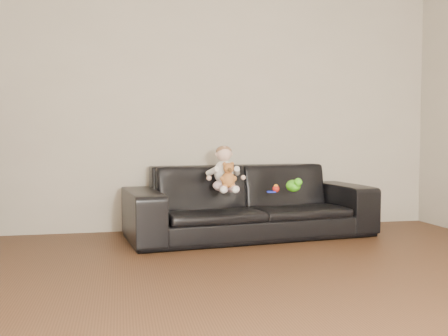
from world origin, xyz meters
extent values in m
plane|color=#482C19|center=(0.00, 0.00, 0.00)|extent=(5.50, 5.50, 0.00)
plane|color=#B4AB97|center=(0.00, 2.75, 1.30)|extent=(5.00, 0.00, 5.00)
imported|color=black|center=(0.36, 2.25, 0.34)|extent=(2.42, 1.19, 0.68)
ellipsoid|color=silver|center=(0.09, 2.14, 0.50)|extent=(0.23, 0.21, 0.11)
ellipsoid|color=white|center=(0.09, 2.15, 0.63)|extent=(0.20, 0.17, 0.22)
sphere|color=beige|center=(0.09, 2.14, 0.80)|extent=(0.16, 0.16, 0.14)
ellipsoid|color=#8C603F|center=(0.09, 2.15, 0.82)|extent=(0.16, 0.16, 0.10)
cylinder|color=silver|center=(0.04, 2.00, 0.49)|extent=(0.08, 0.18, 0.07)
cylinder|color=silver|center=(0.13, 2.00, 0.49)|extent=(0.08, 0.18, 0.07)
sphere|color=white|center=(0.03, 1.91, 0.49)|extent=(0.07, 0.07, 0.06)
sphere|color=white|center=(0.14, 1.91, 0.49)|extent=(0.07, 0.07, 0.06)
cylinder|color=white|center=(-0.03, 2.10, 0.64)|extent=(0.07, 0.16, 0.10)
cylinder|color=white|center=(0.20, 2.10, 0.64)|extent=(0.07, 0.16, 0.10)
ellipsoid|color=#AC6831|center=(0.10, 2.00, 0.57)|extent=(0.15, 0.14, 0.14)
sphere|color=#AC6831|center=(0.10, 1.99, 0.67)|extent=(0.12, 0.12, 0.10)
sphere|color=#AC6831|center=(0.06, 2.00, 0.71)|extent=(0.05, 0.05, 0.04)
sphere|color=#AC6831|center=(0.13, 2.00, 0.71)|extent=(0.05, 0.05, 0.04)
sphere|color=#593819|center=(0.10, 1.94, 0.66)|extent=(0.05, 0.05, 0.04)
ellipsoid|color=#48D419|center=(0.71, 1.99, 0.50)|extent=(0.16, 0.18, 0.11)
sphere|color=red|center=(0.54, 1.98, 0.48)|extent=(0.08, 0.08, 0.06)
cylinder|color=#1B2CDC|center=(0.50, 1.99, 0.45)|extent=(0.10, 0.10, 0.01)
camera|label=1|loc=(-0.86, -2.36, 0.93)|focal=40.00mm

